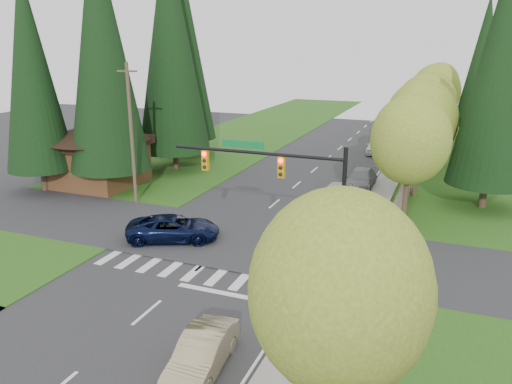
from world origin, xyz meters
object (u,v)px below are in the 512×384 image
Objects in this scene: parked_car_b at (361,179)px; parked_car_c at (386,147)px; sedan_champagne at (202,353)px; parked_car_d at (376,146)px; suv_navy at (173,228)px; parked_car_a at (336,195)px; parked_car_e at (398,137)px.

parked_car_b is 13.88m from parked_car_c.
parked_car_b is at bearing 82.21° from sedan_champagne.
parked_car_b is 14.03m from parked_car_d.
suv_navy is (-7.29, 10.35, 0.05)m from sedan_champagne.
suv_navy is 1.15× the size of parked_car_a.
parked_car_b reaches higher than suv_navy.
parked_car_c is at bearing 88.57° from parked_car_b.
parked_car_e is (1.50, 46.68, -0.03)m from sedan_champagne.
suv_navy reaches higher than sedan_champagne.
parked_car_a reaches higher than suv_navy.
parked_car_b is at bearing -86.93° from parked_car_e.
parked_car_d reaches higher than parked_car_c.
sedan_champagne is 12.66m from suv_navy.
sedan_champagne is at bearing -92.80° from parked_car_b.
suv_navy is at bearing -99.49° from parked_car_c.
parked_car_e is at bearing 93.74° from parked_car_c.
parked_car_b is (0.86, 5.22, -0.05)m from parked_car_a.
parked_car_c reaches higher than parked_car_b.
sedan_champagne is 0.82× the size of parked_car_b.
parked_car_d reaches higher than suv_navy.
sedan_champagne reaches higher than parked_car_e.
parked_car_d is 7.14m from parked_car_e.
parked_car_b reaches higher than parked_car_e.
sedan_champagne is 25.70m from parked_car_b.
parked_car_c is at bearing 89.50° from parked_car_a.
suv_navy is at bearing 119.53° from sedan_champagne.
suv_navy is 1.13× the size of parked_car_c.
parked_car_d is at bearing 179.98° from parked_car_c.
parked_car_a is 26.25m from parked_car_e.
parked_car_d reaches higher than parked_car_a.
parked_car_d reaches higher than sedan_champagne.
sedan_champagne is 0.91× the size of parked_car_e.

